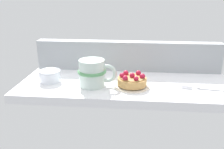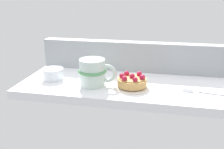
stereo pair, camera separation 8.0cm
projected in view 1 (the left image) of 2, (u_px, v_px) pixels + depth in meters
The scene contains 7 objects.
ground_plane at pixel (126, 85), 86.37cm from camera, with size 72.64×31.42×2.81cm, color white.
window_rail_back at pixel (128, 56), 96.55cm from camera, with size 71.19×4.83×11.40cm, color #9EA3A8.
dessert_plate at pixel (132, 86), 81.13cm from camera, with size 12.21×12.21×0.67cm.
raspberry_tart at pixel (132, 80), 80.50cm from camera, with size 9.51×9.51×4.11cm.
coffee_mug at pixel (93, 73), 80.41cm from camera, with size 12.95×9.53×8.95cm.
dessert_fork at pixel (207, 89), 78.47cm from camera, with size 16.82×3.77×0.60cm.
sugar_bowl at pixel (50, 75), 85.19cm from camera, with size 7.59×7.59×4.02cm.
Camera 1 is at (2.71, -80.50, 30.36)cm, focal length 39.42 mm.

